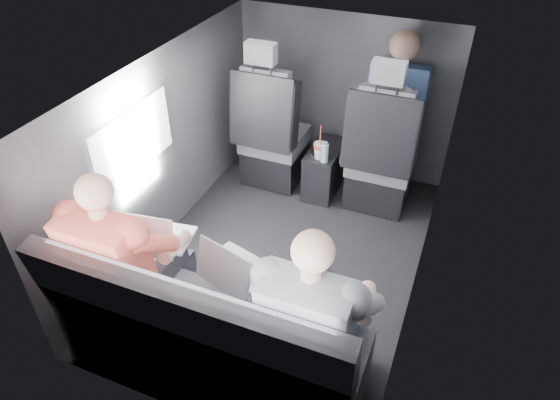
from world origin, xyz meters
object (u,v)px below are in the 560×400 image
at_px(front_seat_left, 272,140).
at_px(center_console, 324,169).
at_px(passenger_rear_left, 128,259).
at_px(front_seat_right, 380,162).
at_px(laptop_white, 156,236).
at_px(passenger_rear_right, 316,318).
at_px(laptop_silver, 233,268).
at_px(laptop_black, 324,293).
at_px(water_bottle, 325,153).
at_px(rear_bench, 209,341).
at_px(soda_cup, 320,150).
at_px(passenger_front_right, 395,105).

height_order(front_seat_left, center_console, front_seat_left).
bearing_deg(passenger_rear_left, center_console, 74.74).
relative_size(front_seat_right, passenger_rear_left, 1.04).
bearing_deg(laptop_white, passenger_rear_right, -11.54).
distance_m(front_seat_left, front_seat_right, 0.90).
height_order(laptop_silver, laptop_black, laptop_black).
xyz_separation_m(front_seat_left, water_bottle, (0.50, -0.15, 0.08)).
relative_size(rear_bench, laptop_silver, 4.09).
height_order(front_seat_left, soda_cup, front_seat_left).
bearing_deg(passenger_rear_right, laptop_black, 94.97).
bearing_deg(front_seat_left, laptop_white, -90.67).
relative_size(laptop_silver, passenger_rear_left, 0.32).
height_order(center_console, passenger_front_right, passenger_front_right).
bearing_deg(laptop_silver, laptop_white, 173.31).
distance_m(front_seat_left, passenger_rear_left, 1.82).
height_order(front_seat_right, rear_bench, front_seat_right).
relative_size(rear_bench, water_bottle, 9.42).
bearing_deg(rear_bench, soda_cup, 90.11).
bearing_deg(laptop_black, water_bottle, 107.59).
height_order(laptop_white, laptop_black, laptop_white).
distance_m(laptop_black, passenger_rear_right, 0.15).
relative_size(laptop_white, passenger_front_right, 0.40).
distance_m(front_seat_right, laptop_black, 1.67).
relative_size(front_seat_right, laptop_black, 2.84).
bearing_deg(front_seat_left, center_console, 5.07).
xyz_separation_m(soda_cup, laptop_white, (-0.47, -1.49, 0.16)).
bearing_deg(water_bottle, front_seat_left, 163.29).
relative_size(laptop_silver, passenger_front_right, 0.43).
distance_m(front_seat_right, passenger_front_right, 0.44).
bearing_deg(laptop_silver, rear_bench, -98.31).
bearing_deg(laptop_silver, passenger_front_right, 77.42).
bearing_deg(water_bottle, soda_cup, 146.09).
height_order(water_bottle, passenger_rear_right, passenger_rear_right).
bearing_deg(passenger_rear_left, laptop_silver, 15.19).
xyz_separation_m(laptop_white, laptop_silver, (0.50, -0.06, -0.00)).
height_order(laptop_white, passenger_front_right, passenger_front_right).
distance_m(center_console, laptop_silver, 1.75).
distance_m(front_seat_left, laptop_black, 1.93).
relative_size(front_seat_left, laptop_silver, 3.23).
height_order(soda_cup, passenger_front_right, passenger_front_right).
distance_m(rear_bench, passenger_front_right, 2.25).
distance_m(front_seat_right, soda_cup, 0.47).
height_order(rear_bench, laptop_black, rear_bench).
relative_size(passenger_rear_left, passenger_rear_right, 1.00).
relative_size(front_seat_right, passenger_front_right, 1.40).
relative_size(rear_bench, soda_cup, 5.68).
distance_m(laptop_white, passenger_rear_left, 0.21).
xyz_separation_m(center_console, passenger_rear_left, (-0.50, -1.85, 0.43)).
bearing_deg(passenger_rear_right, laptop_white, 168.46).
bearing_deg(front_seat_right, passenger_front_right, 87.04).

